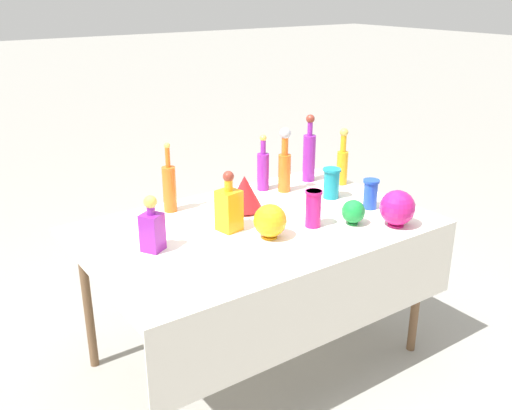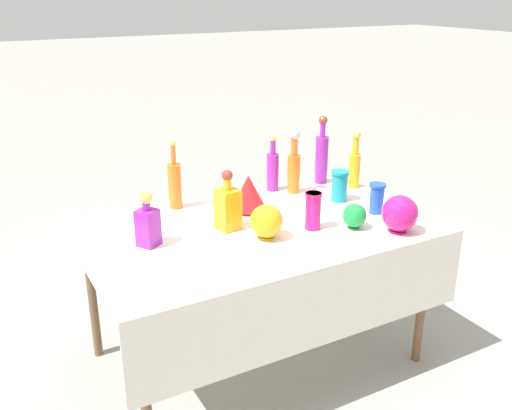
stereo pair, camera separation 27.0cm
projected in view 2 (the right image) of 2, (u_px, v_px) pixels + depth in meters
name	position (u px, v px, depth m)	size (l,w,h in m)	color
ground_plane	(256.00, 356.00, 3.01)	(40.00, 40.00, 0.00)	gray
display_table	(260.00, 240.00, 2.73)	(1.65, 1.05, 0.76)	white
tall_bottle_0	(355.00, 164.00, 3.19)	(0.06, 0.06, 0.33)	orange
tall_bottle_1	(273.00, 169.00, 3.15)	(0.07, 0.07, 0.32)	purple
tall_bottle_2	(322.00, 156.00, 3.26)	(0.07, 0.07, 0.39)	purple
tall_bottle_3	(294.00, 165.00, 3.11)	(0.07, 0.07, 0.36)	orange
tall_bottle_4	(175.00, 184.00, 2.90)	(0.07, 0.07, 0.36)	orange
square_decanter_0	(148.00, 223.00, 2.48)	(0.11, 0.11, 0.25)	purple
square_decanter_1	(228.00, 206.00, 2.65)	(0.11, 0.11, 0.29)	orange
slender_vase_0	(377.00, 197.00, 2.85)	(0.08, 0.08, 0.15)	blue
slender_vase_1	(340.00, 185.00, 3.01)	(0.10, 0.10, 0.16)	teal
slender_vase_2	(313.00, 210.00, 2.66)	(0.08, 0.08, 0.18)	#C61972
fluted_vase_0	(248.00, 192.00, 2.88)	(0.18, 0.18, 0.19)	red
round_bowl_0	(400.00, 214.00, 2.62)	(0.17, 0.17, 0.18)	#C61972
round_bowl_1	(355.00, 216.00, 2.67)	(0.11, 0.11, 0.12)	#198C38
round_bowl_2	(266.00, 221.00, 2.56)	(0.15, 0.15, 0.16)	orange
price_tag_left	(343.00, 247.00, 2.45)	(0.05, 0.01, 0.04)	white
cardboard_box_behind_left	(148.00, 252.00, 3.90)	(0.42, 0.32, 0.34)	tan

